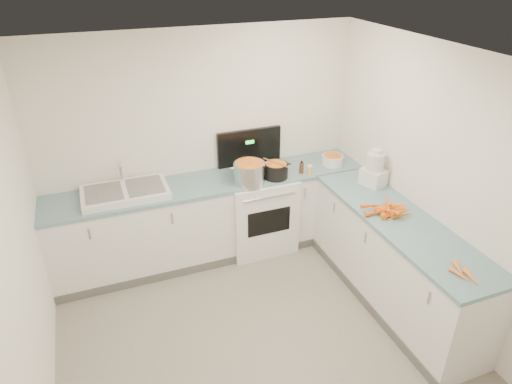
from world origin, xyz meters
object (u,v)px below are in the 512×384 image
object	(u,v)px
stove	(258,209)
extract_bottle	(301,168)
spice_jar	(310,171)
mixing_bowl	(332,160)
sink	(125,192)
steel_pot	(249,173)
food_processor	(374,170)
black_pot	(276,171)

from	to	relation	value
stove	extract_bottle	bearing A→B (deg)	-18.39
spice_jar	extract_bottle	bearing A→B (deg)	127.46
mixing_bowl	sink	bearing A→B (deg)	177.71
extract_bottle	spice_jar	distance (m)	0.10
extract_bottle	sink	bearing A→B (deg)	174.96
mixing_bowl	spice_jar	bearing A→B (deg)	-157.67
steel_pot	food_processor	world-z (taller)	food_processor
extract_bottle	food_processor	size ratio (longest dim) A/B	0.30
spice_jar	sink	bearing A→B (deg)	172.83
extract_bottle	spice_jar	world-z (taller)	extract_bottle
steel_pot	extract_bottle	size ratio (longest dim) A/B	2.74
steel_pot	mixing_bowl	distance (m)	1.06
extract_bottle	stove	bearing A→B (deg)	161.61
stove	extract_bottle	size ratio (longest dim) A/B	11.06
stove	steel_pot	world-z (taller)	stove
steel_pot	food_processor	size ratio (longest dim) A/B	0.83
stove	spice_jar	distance (m)	0.77
mixing_bowl	food_processor	distance (m)	0.63
stove	sink	xyz separation A→B (m)	(-1.45, 0.02, 0.50)
sink	spice_jar	bearing A→B (deg)	-7.17
sink	spice_jar	size ratio (longest dim) A/B	8.59
sink	steel_pot	xyz separation A→B (m)	(1.29, -0.17, 0.07)
steel_pot	black_pot	distance (m)	0.31
stove	steel_pot	size ratio (longest dim) A/B	4.04
mixing_bowl	spice_jar	xyz separation A→B (m)	(-0.38, -0.15, -0.01)
food_processor	spice_jar	bearing A→B (deg)	139.57
steel_pot	mixing_bowl	bearing A→B (deg)	4.21
steel_pot	extract_bottle	bearing A→B (deg)	0.30
stove	steel_pot	xyz separation A→B (m)	(-0.16, -0.16, 0.57)
sink	food_processor	distance (m)	2.59
black_pot	stove	bearing A→B (deg)	133.14
black_pot	extract_bottle	world-z (taller)	black_pot
sink	steel_pot	bearing A→B (deg)	-7.60
extract_bottle	spice_jar	size ratio (longest dim) A/B	1.23
stove	spice_jar	xyz separation A→B (m)	(0.52, -0.23, 0.52)
stove	steel_pot	bearing A→B (deg)	-136.20
sink	black_pot	bearing A→B (deg)	-6.16
steel_pot	stove	bearing A→B (deg)	43.80
sink	extract_bottle	xyz separation A→B (m)	(1.91, -0.17, 0.02)
black_pot	extract_bottle	size ratio (longest dim) A/B	2.14
stove	mixing_bowl	xyz separation A→B (m)	(0.90, -0.08, 0.52)
mixing_bowl	spice_jar	world-z (taller)	mixing_bowl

